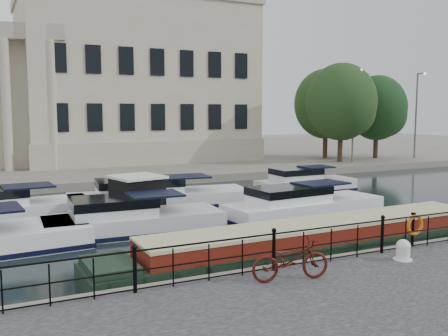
% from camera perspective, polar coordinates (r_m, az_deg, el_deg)
% --- Properties ---
extents(ground_plane, '(160.00, 160.00, 0.00)m').
position_cam_1_polar(ground_plane, '(16.46, 1.50, -11.24)').
color(ground_plane, black).
rests_on(ground_plane, ground).
extents(far_bank, '(120.00, 42.00, 0.55)m').
position_cam_1_polar(far_bank, '(53.63, -18.00, 1.09)').
color(far_bank, '#6B665B').
rests_on(far_bank, ground_plane).
extents(railing, '(24.14, 0.14, 1.22)m').
position_cam_1_polar(railing, '(14.24, 5.72, -9.06)').
color(railing, black).
rests_on(railing, near_quay).
extents(civic_building, '(53.55, 31.84, 16.85)m').
position_cam_1_polar(civic_building, '(49.07, -18.75, 8.50)').
color(civic_building, '#ADA38C').
rests_on(civic_building, far_bank).
extents(lamp_posts, '(8.24, 1.55, 8.07)m').
position_cam_1_polar(lamp_posts, '(47.98, 18.07, 5.90)').
color(lamp_posts, '#59595B').
rests_on(lamp_posts, far_bank).
extents(bicycle, '(2.24, 1.13, 1.12)m').
position_cam_1_polar(bicycle, '(13.51, 7.60, -10.34)').
color(bicycle, '#400F0B').
rests_on(bicycle, near_quay).
extents(mooring_bollard, '(0.57, 0.57, 0.64)m').
position_cam_1_polar(mooring_bollard, '(16.14, 19.79, -8.85)').
color(mooring_bollard, silver).
rests_on(mooring_bollard, near_quay).
extents(life_ring_post, '(0.70, 0.19, 1.14)m').
position_cam_1_polar(life_ring_post, '(17.70, 20.95, -6.17)').
color(life_ring_post, black).
rests_on(life_ring_post, near_quay).
extents(narrowboat, '(16.62, 2.65, 1.60)m').
position_cam_1_polar(narrowboat, '(18.01, 11.15, -8.59)').
color(narrowboat, black).
rests_on(narrowboat, ground_plane).
extents(harbour_hut, '(3.36, 3.01, 2.18)m').
position_cam_1_polar(harbour_hut, '(23.22, -9.88, -3.68)').
color(harbour_hut, '#6B665B').
rests_on(harbour_hut, ground_plane).
extents(cabin_cruisers, '(27.85, 9.36, 1.99)m').
position_cam_1_polar(cabin_cruisers, '(23.35, -10.03, -5.09)').
color(cabin_cruisers, white).
rests_on(cabin_cruisers, ground_plane).
extents(trees, '(11.32, 9.62, 8.74)m').
position_cam_1_polar(trees, '(47.94, 14.00, 6.82)').
color(trees, black).
rests_on(trees, far_bank).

